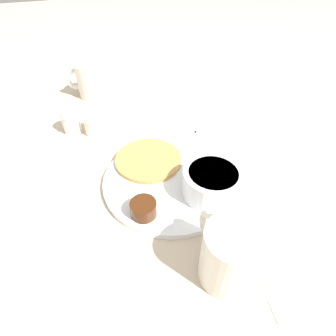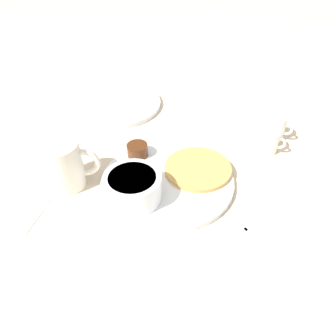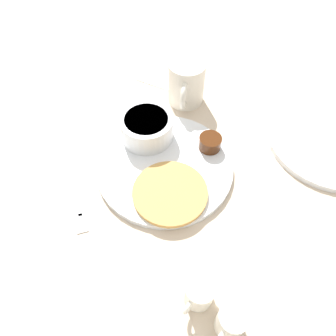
# 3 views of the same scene
# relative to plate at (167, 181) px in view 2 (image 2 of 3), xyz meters

# --- Properties ---
(ground_plane) EXTENTS (4.00, 4.00, 0.00)m
(ground_plane) POSITION_rel_plate_xyz_m (0.00, 0.00, -0.01)
(ground_plane) COLOR #C6B299
(plate) EXTENTS (0.26, 0.26, 0.01)m
(plate) POSITION_rel_plate_xyz_m (0.00, 0.00, 0.00)
(plate) COLOR white
(plate) RESTS_ON ground_plane
(pancake_stack) EXTENTS (0.14, 0.14, 0.01)m
(pancake_stack) POSITION_rel_plate_xyz_m (-0.03, 0.06, 0.01)
(pancake_stack) COLOR tan
(pancake_stack) RESTS_ON plate
(bowl) EXTENTS (0.11, 0.11, 0.05)m
(bowl) POSITION_rel_plate_xyz_m (0.05, -0.06, 0.03)
(bowl) COLOR white
(bowl) RESTS_ON plate
(syrup_cup) EXTENTS (0.04, 0.04, 0.03)m
(syrup_cup) POSITION_rel_plate_xyz_m (-0.08, -0.07, 0.02)
(syrup_cup) COLOR #47230F
(syrup_cup) RESTS_ON plate
(butter_ramekin) EXTENTS (0.05, 0.05, 0.04)m
(butter_ramekin) POSITION_rel_plate_xyz_m (0.05, -0.08, 0.02)
(butter_ramekin) COLOR white
(butter_ramekin) RESTS_ON plate
(coffee_mug) EXTENTS (0.08, 0.11, 0.10)m
(coffee_mug) POSITION_rel_plate_xyz_m (0.01, -0.20, 0.04)
(coffee_mug) COLOR silver
(coffee_mug) RESTS_ON ground_plane
(creamer_pitcher_near) EXTENTS (0.04, 0.06, 0.05)m
(creamer_pitcher_near) POSITION_rel_plate_xyz_m (-0.11, 0.22, 0.02)
(creamer_pitcher_near) COLOR white
(creamer_pitcher_near) RESTS_ON ground_plane
(creamer_pitcher_far) EXTENTS (0.04, 0.06, 0.06)m
(creamer_pitcher_far) POSITION_rel_plate_xyz_m (-0.16, 0.25, 0.02)
(creamer_pitcher_far) COLOR white
(creamer_pitcher_far) RESTS_ON ground_plane
(fork) EXTENTS (0.08, 0.13, 0.00)m
(fork) POSITION_rel_plate_xyz_m (0.13, 0.12, -0.00)
(fork) COLOR silver
(fork) RESTS_ON ground_plane
(napkin) EXTENTS (0.10, 0.09, 0.00)m
(napkin) POSITION_rel_plate_xyz_m (0.09, -0.26, -0.00)
(napkin) COLOR white
(napkin) RESTS_ON ground_plane
(far_plate) EXTENTS (0.25, 0.25, 0.01)m
(far_plate) POSITION_rel_plate_xyz_m (-0.31, -0.15, -0.00)
(far_plate) COLOR white
(far_plate) RESTS_ON ground_plane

